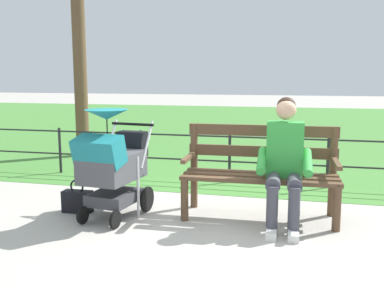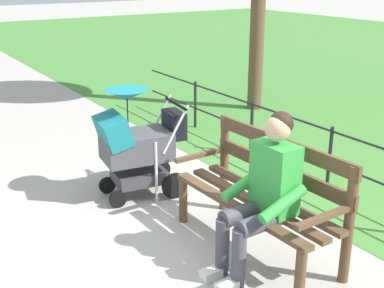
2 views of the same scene
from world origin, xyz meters
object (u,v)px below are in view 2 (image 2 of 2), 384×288
park_bench (264,190)px  stroller (136,142)px  person_on_bench (264,190)px  handbag (126,168)px

park_bench → stroller: bearing=16.3°
person_on_bench → stroller: person_on_bench is taller
park_bench → person_on_bench: (-0.25, 0.22, 0.15)m
park_bench → stroller: stroller is taller
handbag → stroller: bearing=168.9°
person_on_bench → stroller: 1.76m
park_bench → person_on_bench: size_ratio=1.27×
person_on_bench → stroller: (1.74, 0.21, -0.08)m
person_on_bench → stroller: size_ratio=1.11×
park_bench → stroller: (1.49, 0.44, 0.07)m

